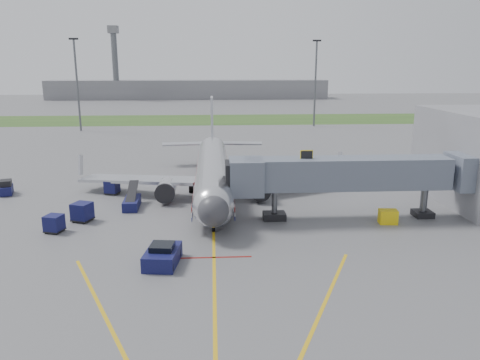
{
  "coord_description": "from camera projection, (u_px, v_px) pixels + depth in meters",
  "views": [
    {
      "loc": [
        -0.0,
        -38.54,
        14.95
      ],
      "look_at": [
        2.82,
        8.44,
        3.2
      ],
      "focal_mm": 35.0,
      "sensor_mm": 36.0,
      "label": 1
    }
  ],
  "objects": [
    {
      "name": "baggage_cart_a",
      "position": [
        54.0,
        223.0,
        42.5
      ],
      "size": [
        1.84,
        1.84,
        1.6
      ],
      "color": "#0D0E3A",
      "rests_on": "ground"
    },
    {
      "name": "apron_markings",
      "position": [
        214.0,
        276.0,
        33.78
      ],
      "size": [
        21.52,
        50.0,
        0.01
      ],
      "color": "gold",
      "rests_on": "ground"
    },
    {
      "name": "belt_loader",
      "position": [
        132.0,
        202.0,
        49.88
      ],
      "size": [
        1.69,
        4.82,
        2.33
      ],
      "color": "#0D0E3A",
      "rests_on": "ground"
    },
    {
      "name": "light_mast_left",
      "position": [
        77.0,
        83.0,
        104.39
      ],
      "size": [
        2.0,
        0.44,
        20.4
      ],
      "color": "#595B60",
      "rests_on": "ground"
    },
    {
      "name": "airliner",
      "position": [
        213.0,
        171.0,
        55.08
      ],
      "size": [
        32.1,
        35.67,
        10.25
      ],
      "color": "silver",
      "rests_on": "ground"
    },
    {
      "name": "distant_terminal",
      "position": [
        189.0,
        89.0,
        204.04
      ],
      "size": [
        120.0,
        14.0,
        8.0
      ],
      "primitive_type": "cube",
      "color": "slate",
      "rests_on": "ground"
    },
    {
      "name": "ground",
      "position": [
        214.0,
        239.0,
        40.95
      ],
      "size": [
        400.0,
        400.0,
        0.0
      ],
      "primitive_type": "plane",
      "color": "#565659",
      "rests_on": "ground"
    },
    {
      "name": "grass_strip",
      "position": [
        212.0,
        120.0,
        128.11
      ],
      "size": [
        300.0,
        25.0,
        0.01
      ],
      "primitive_type": "cube",
      "color": "#2D4C1E",
      "rests_on": "ground"
    },
    {
      "name": "light_mast_right",
      "position": [
        315.0,
        81.0,
        112.42
      ],
      "size": [
        2.0,
        0.44,
        20.4
      ],
      "color": "#595B60",
      "rests_on": "ground"
    },
    {
      "name": "baggage_tug",
      "position": [
        6.0,
        188.0,
        54.77
      ],
      "size": [
        1.95,
        2.73,
        1.73
      ],
      "color": "#0D0E3A",
      "rests_on": "ground"
    },
    {
      "name": "baggage_cart_b",
      "position": [
        112.0,
        187.0,
        54.95
      ],
      "size": [
        1.81,
        1.81,
        1.61
      ],
      "color": "#0D0E3A",
      "rests_on": "ground"
    },
    {
      "name": "baggage_cart_c",
      "position": [
        82.0,
        212.0,
        45.43
      ],
      "size": [
        2.21,
        2.21,
        1.83
      ],
      "color": "#0D0E3A",
      "rests_on": "ground"
    },
    {
      "name": "jet_bridge",
      "position": [
        345.0,
        174.0,
        45.46
      ],
      "size": [
        25.3,
        4.0,
        6.9
      ],
      "color": "slate",
      "rests_on": "ground"
    },
    {
      "name": "ground_power_cart",
      "position": [
        388.0,
        217.0,
        44.83
      ],
      "size": [
        1.8,
        1.29,
        1.36
      ],
      "color": "yellow",
      "rests_on": "ground"
    },
    {
      "name": "control_tower",
      "position": [
        115.0,
        58.0,
        194.23
      ],
      "size": [
        4.0,
        4.0,
        30.0
      ],
      "color": "#595B60",
      "rests_on": "ground"
    },
    {
      "name": "ramp_worker",
      "position": [
        168.0,
        186.0,
        55.18
      ],
      "size": [
        0.75,
        0.71,
        1.73
      ],
      "primitive_type": "imported",
      "rotation": [
        0.0,
        0.0,
        0.67
      ],
      "color": "#B3CA17",
      "rests_on": "ground"
    },
    {
      "name": "pushback_tug",
      "position": [
        163.0,
        256.0,
        35.77
      ],
      "size": [
        2.83,
        4.12,
        1.61
      ],
      "color": "#0D0E3A",
      "rests_on": "ground"
    }
  ]
}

